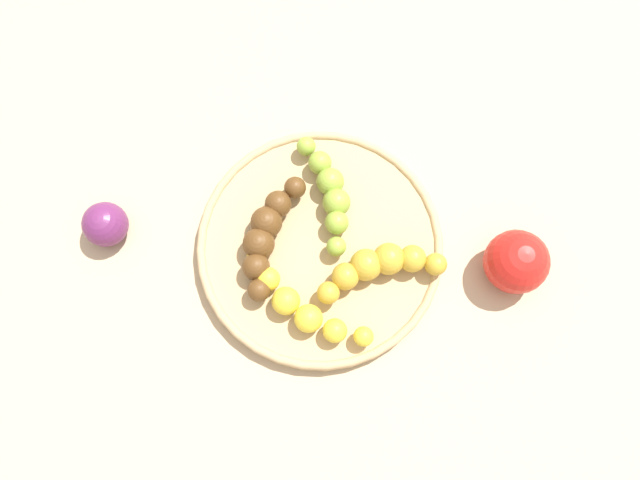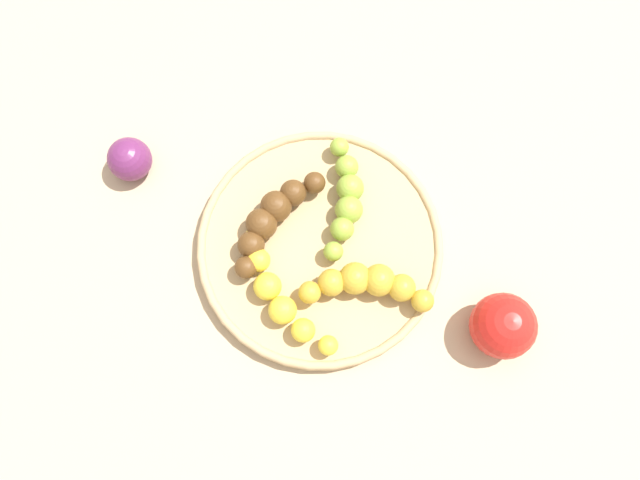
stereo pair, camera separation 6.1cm
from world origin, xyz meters
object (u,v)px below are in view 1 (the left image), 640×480
(plum_purple, at_px, (105,224))
(banana_yellow, at_px, (301,305))
(banana_spotted, at_px, (379,267))
(apple_red, at_px, (516,262))
(fruit_bowl, at_px, (320,246))
(banana_overripe, at_px, (267,234))
(banana_green, at_px, (330,193))

(plum_purple, bearing_deg, banana_yellow, -71.08)
(banana_spotted, bearing_deg, apple_red, -102.96)
(fruit_bowl, xyz_separation_m, banana_spotted, (0.02, -0.07, 0.03))
(fruit_bowl, height_order, banana_overripe, banana_overripe)
(apple_red, bearing_deg, banana_yellow, 143.32)
(apple_red, bearing_deg, banana_green, 110.34)
(banana_overripe, xyz_separation_m, banana_yellow, (-0.03, -0.08, -0.00))
(apple_red, bearing_deg, plum_purple, 126.12)
(banana_green, xyz_separation_m, banana_yellow, (-0.12, -0.06, -0.00))
(banana_overripe, height_order, apple_red, apple_red)
(banana_spotted, distance_m, apple_red, 0.15)
(banana_green, distance_m, plum_purple, 0.26)
(fruit_bowl, bearing_deg, banana_green, 30.64)
(fruit_bowl, distance_m, apple_red, 0.22)
(banana_green, bearing_deg, fruit_bowl, -117.04)
(apple_red, bearing_deg, fruit_bowl, 125.41)
(banana_spotted, bearing_deg, banana_green, 16.54)
(fruit_bowl, height_order, banana_green, banana_green)
(fruit_bowl, distance_m, banana_yellow, 0.08)
(apple_red, xyz_separation_m, plum_purple, (-0.27, 0.38, -0.01))
(banana_overripe, distance_m, plum_purple, 0.19)
(plum_purple, bearing_deg, banana_overripe, -52.82)
(fruit_bowl, relative_size, plum_purple, 5.45)
(fruit_bowl, xyz_separation_m, banana_green, (0.05, 0.03, 0.02))
(banana_overripe, height_order, banana_yellow, banana_overripe)
(banana_overripe, bearing_deg, banana_green, -126.98)
(fruit_bowl, height_order, banana_spotted, banana_spotted)
(plum_purple, bearing_deg, fruit_bowl, -53.25)
(banana_spotted, xyz_separation_m, plum_purple, (-0.17, 0.27, -0.01))
(banana_green, distance_m, apple_red, 0.22)
(banana_yellow, bearing_deg, banana_green, -156.31)
(banana_overripe, height_order, plum_purple, banana_overripe)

